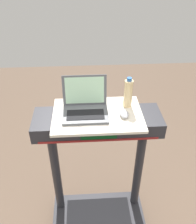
# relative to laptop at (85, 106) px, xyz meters

# --- Properties ---
(desk_board) EXTENTS (0.62, 0.42, 0.02)m
(desk_board) POSITION_rel_laptop_xyz_m (0.08, -0.03, -0.06)
(desk_board) COLOR beige
(desk_board) RESTS_ON treadmill_base
(laptop) EXTENTS (0.31, 0.26, 0.23)m
(laptop) POSITION_rel_laptop_xyz_m (0.00, 0.00, 0.00)
(laptop) COLOR #515459
(laptop) RESTS_ON desk_board
(computer_mouse) EXTENTS (0.06, 0.10, 0.03)m
(computer_mouse) POSITION_rel_laptop_xyz_m (0.26, -0.06, -0.03)
(computer_mouse) COLOR #B2B2B7
(computer_mouse) RESTS_ON desk_board
(water_bottle) EXTENTS (0.06, 0.06, 0.23)m
(water_bottle) POSITION_rel_laptop_xyz_m (0.30, 0.06, 0.06)
(water_bottle) COLOR beige
(water_bottle) RESTS_ON desk_board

